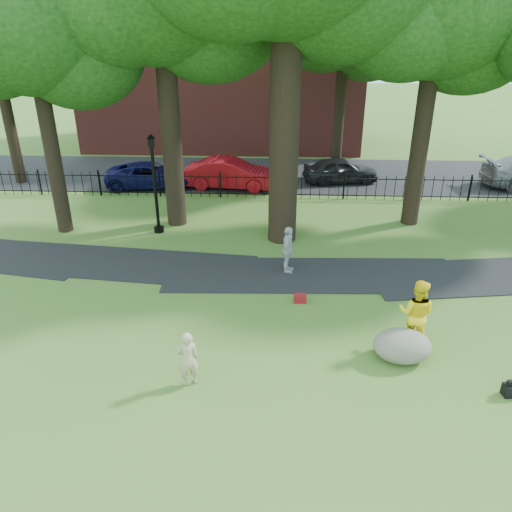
{
  "coord_description": "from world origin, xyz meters",
  "views": [
    {
      "loc": [
        -0.21,
        -11.36,
        8.02
      ],
      "look_at": [
        -0.81,
        2.0,
        1.61
      ],
      "focal_mm": 35.0,
      "sensor_mm": 36.0,
      "label": 1
    }
  ],
  "objects_px": {
    "boulder": "(402,344)",
    "lamppost": "(155,186)",
    "woman": "(188,359)",
    "red_sedan": "(230,174)",
    "man": "(416,314)"
  },
  "relations": [
    {
      "from": "woman",
      "to": "lamppost",
      "type": "bearing_deg",
      "value": -94.53
    },
    {
      "from": "woman",
      "to": "boulder",
      "type": "height_order",
      "value": "woman"
    },
    {
      "from": "woman",
      "to": "boulder",
      "type": "relative_size",
      "value": 0.98
    },
    {
      "from": "boulder",
      "to": "lamppost",
      "type": "relative_size",
      "value": 0.37
    },
    {
      "from": "woman",
      "to": "man",
      "type": "distance_m",
      "value": 6.06
    },
    {
      "from": "boulder",
      "to": "red_sedan",
      "type": "relative_size",
      "value": 0.32
    },
    {
      "from": "man",
      "to": "lamppost",
      "type": "relative_size",
      "value": 0.48
    },
    {
      "from": "man",
      "to": "boulder",
      "type": "distance_m",
      "value": 0.93
    },
    {
      "from": "boulder",
      "to": "red_sedan",
      "type": "height_order",
      "value": "red_sedan"
    },
    {
      "from": "woman",
      "to": "boulder",
      "type": "distance_m",
      "value": 5.48
    },
    {
      "from": "man",
      "to": "lamppost",
      "type": "height_order",
      "value": "lamppost"
    },
    {
      "from": "man",
      "to": "red_sedan",
      "type": "height_order",
      "value": "man"
    },
    {
      "from": "lamppost",
      "to": "red_sedan",
      "type": "distance_m",
      "value": 6.6
    },
    {
      "from": "man",
      "to": "red_sedan",
      "type": "bearing_deg",
      "value": -39.88
    },
    {
      "from": "lamppost",
      "to": "red_sedan",
      "type": "relative_size",
      "value": 0.87
    }
  ]
}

